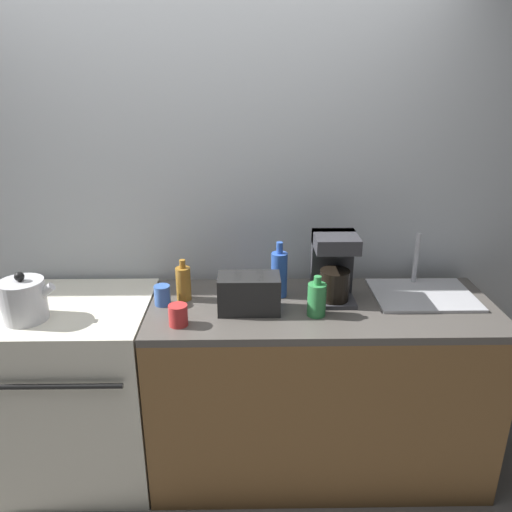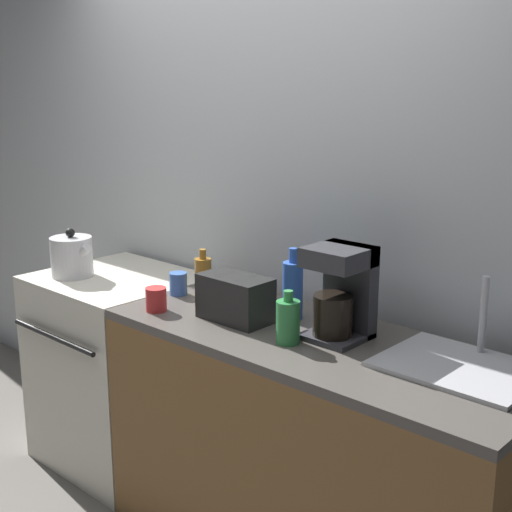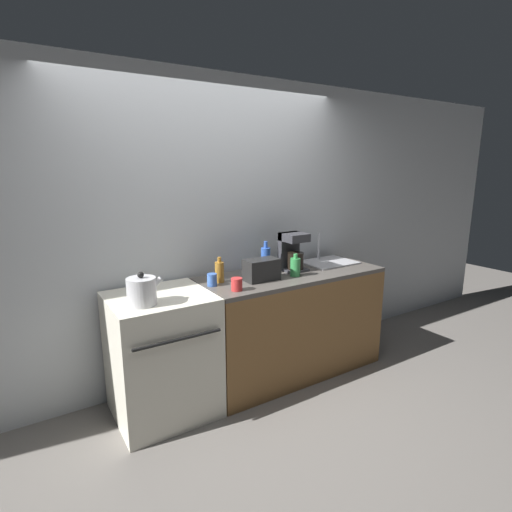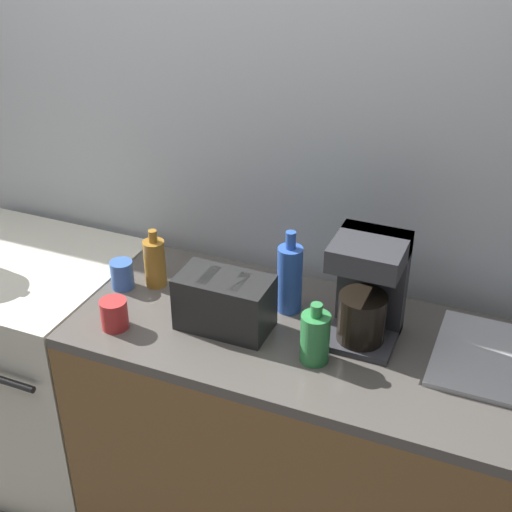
{
  "view_description": "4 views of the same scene",
  "coord_description": "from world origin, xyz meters",
  "views": [
    {
      "loc": [
        0.24,
        -1.83,
        1.99
      ],
      "look_at": [
        0.27,
        0.39,
        1.17
      ],
      "focal_mm": 35.0,
      "sensor_mm": 36.0,
      "label": 1
    },
    {
      "loc": [
        2.07,
        -1.61,
        1.85
      ],
      "look_at": [
        0.29,
        0.33,
        1.19
      ],
      "focal_mm": 50.0,
      "sensor_mm": 36.0,
      "label": 2
    },
    {
      "loc": [
        -1.49,
        -2.37,
        1.85
      ],
      "look_at": [
        0.22,
        0.33,
        1.13
      ],
      "focal_mm": 28.0,
      "sensor_mm": 36.0,
      "label": 3
    },
    {
      "loc": [
        1.03,
        -1.36,
        2.23
      ],
      "look_at": [
        0.29,
        0.38,
        1.14
      ],
      "focal_mm": 50.0,
      "sensor_mm": 36.0,
      "label": 4
    }
  ],
  "objects": [
    {
      "name": "stove",
      "position": [
        -0.61,
        0.33,
        0.48
      ],
      "size": [
        0.72,
        0.7,
        0.94
      ],
      "color": "silver",
      "rests_on": "ground_plane"
    },
    {
      "name": "bottle_green",
      "position": [
        0.55,
        0.22,
        1.02
      ],
      "size": [
        0.09,
        0.09,
        0.19
      ],
      "color": "#338C47",
      "rests_on": "counter_block"
    },
    {
      "name": "cup_red",
      "position": [
        -0.07,
        0.13,
        0.98
      ],
      "size": [
        0.08,
        0.08,
        0.1
      ],
      "color": "red",
      "rests_on": "counter_block"
    },
    {
      "name": "toaster",
      "position": [
        0.24,
        0.27,
        1.02
      ],
      "size": [
        0.29,
        0.16,
        0.18
      ],
      "color": "black",
      "rests_on": "counter_block"
    },
    {
      "name": "bottle_amber",
      "position": [
        -0.08,
        0.4,
        1.02
      ],
      "size": [
        0.07,
        0.07,
        0.21
      ],
      "color": "#9E6B23",
      "rests_on": "counter_block"
    },
    {
      "name": "bottle_blue",
      "position": [
        0.39,
        0.43,
        1.05
      ],
      "size": [
        0.08,
        0.08,
        0.28
      ],
      "color": "#2D56B7",
      "rests_on": "counter_block"
    },
    {
      "name": "wall_back",
      "position": [
        0.0,
        0.72,
        1.3
      ],
      "size": [
        8.0,
        0.05,
        2.6
      ],
      "color": "silver",
      "rests_on": "ground_plane"
    },
    {
      "name": "coffee_maker",
      "position": [
        0.65,
        0.39,
        1.11
      ],
      "size": [
        0.2,
        0.21,
        0.34
      ],
      "color": "#333338",
      "rests_on": "counter_block"
    },
    {
      "name": "counter_block",
      "position": [
        0.59,
        0.32,
        0.47
      ],
      "size": [
        1.66,
        0.64,
        0.94
      ],
      "color": "brown",
      "rests_on": "ground_plane"
    },
    {
      "name": "cup_blue",
      "position": [
        -0.18,
        0.34,
        0.98
      ],
      "size": [
        0.08,
        0.08,
        0.1
      ],
      "color": "#3860B2",
      "rests_on": "counter_block"
    }
  ]
}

